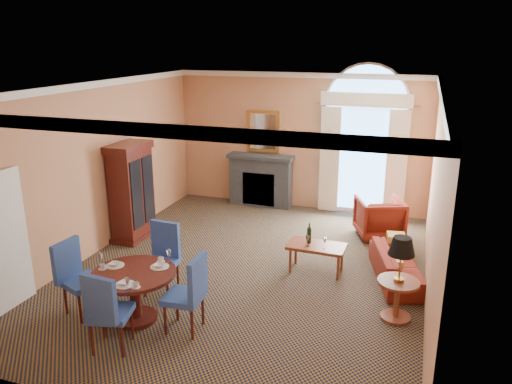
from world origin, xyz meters
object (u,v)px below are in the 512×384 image
(armoire, at_px, (132,193))
(dining_table, at_px, (134,285))
(side_table, at_px, (400,268))
(armchair, at_px, (379,218))
(sofa, at_px, (398,265))
(coffee_table, at_px, (316,247))

(armoire, relative_size, dining_table, 1.63)
(armoire, relative_size, side_table, 1.58)
(dining_table, distance_m, armchair, 5.35)
(sofa, bearing_deg, armchair, -0.51)
(armoire, relative_size, armchair, 2.17)
(armchair, bearing_deg, sofa, 83.15)
(dining_table, relative_size, armchair, 1.33)
(armchair, bearing_deg, coffee_table, 44.52)
(sofa, bearing_deg, side_table, 166.75)
(dining_table, bearing_deg, armoire, 122.19)
(dining_table, distance_m, side_table, 3.79)
(dining_table, bearing_deg, coffee_table, 48.13)
(armchair, xyz_separation_m, coffee_table, (-0.89, -2.02, 0.05))
(dining_table, height_order, sofa, dining_table)
(sofa, relative_size, armchair, 1.94)
(dining_table, xyz_separation_m, armchair, (3.02, 4.41, -0.14))
(armoire, xyz_separation_m, armchair, (4.77, 1.64, -0.54))
(armoire, bearing_deg, armchair, 18.93)
(dining_table, relative_size, coffee_table, 1.20)
(armoire, height_order, dining_table, armoire)
(dining_table, xyz_separation_m, sofa, (3.53, 2.54, -0.30))
(armoire, height_order, armchair, armoire)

